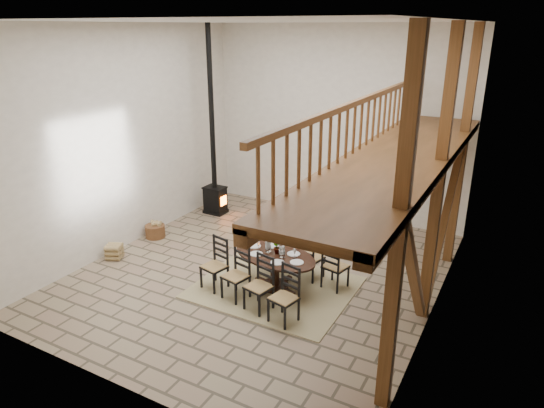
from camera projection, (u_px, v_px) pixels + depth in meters
The scene contains 7 objects.
ground at pixel (261, 272), 10.31m from camera, with size 8.00×8.00×0.00m, color #8A785C.
room_shell at pixel (317, 138), 8.74m from camera, with size 7.02×8.02×5.01m.
rug at pixel (275, 287), 9.68m from camera, with size 3.00×2.50×0.02m, color tan.
dining_table at pixel (275, 271), 9.56m from camera, with size 2.61×2.44×1.16m.
wood_stove at pixel (214, 173), 13.18m from camera, with size 0.59×0.46×5.00m.
log_basket at pixel (155, 231), 11.95m from camera, with size 0.48×0.48×0.40m.
log_stack at pixel (114, 252), 10.85m from camera, with size 0.44×0.44×0.34m.
Camera 1 is at (4.60, -7.94, 4.92)m, focal length 32.00 mm.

